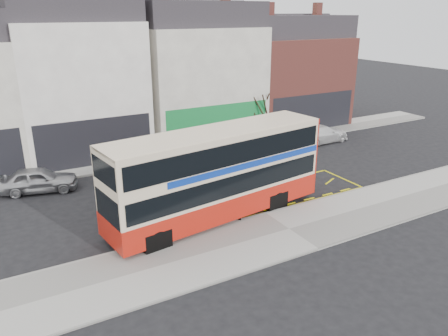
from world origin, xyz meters
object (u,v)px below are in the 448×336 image
bus_stop_post (241,183)px  car_silver (38,180)px  car_white (321,134)px  double_decker_bus (218,173)px  street_tree_right (259,99)px  car_grey (190,156)px

bus_stop_post → car_silver: bearing=138.0°
bus_stop_post → car_white: size_ratio=0.67×
bus_stop_post → double_decker_bus: bearing=130.9°
car_silver → car_white: bearing=-76.2°
car_silver → street_tree_right: bearing=-65.9°
car_white → car_silver: bearing=86.0°
double_decker_bus → car_grey: double_decker_bus is taller
car_silver → car_grey: 9.26m
car_grey → double_decker_bus: bearing=172.5°
car_silver → car_white: 20.42m
street_tree_right → bus_stop_post: bearing=-126.6°
double_decker_bus → car_white: bearing=22.4°
car_silver → street_tree_right: street_tree_right is taller
bus_stop_post → street_tree_right: bearing=59.4°
bus_stop_post → car_white: bearing=40.7°
double_decker_bus → street_tree_right: bearing=41.0°
car_grey → car_white: (11.16, 0.01, 0.03)m
car_grey → car_white: size_ratio=0.85×
double_decker_bus → bus_stop_post: double_decker_bus is taller
double_decker_bus → car_silver: double_decker_bus is taller
car_white → street_tree_right: street_tree_right is taller
double_decker_bus → car_grey: size_ratio=2.82×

